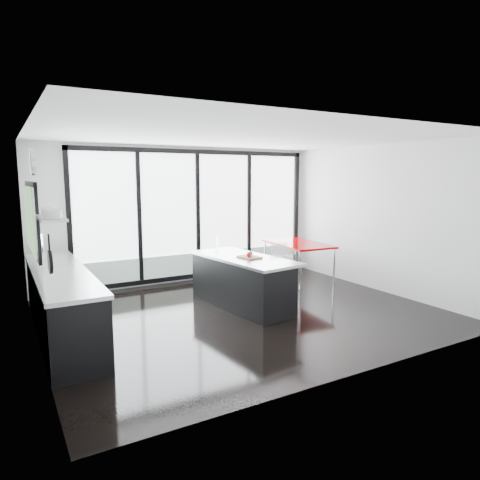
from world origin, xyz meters
TOP-DOWN VIEW (x-y plane):
  - floor at (0.00, 0.00)m, footprint 6.00×5.00m
  - ceiling at (0.00, 0.00)m, footprint 6.00×5.00m
  - wall_back at (0.27, 2.47)m, footprint 6.00×0.09m
  - wall_front at (0.00, -2.50)m, footprint 6.00×0.00m
  - wall_left at (-2.97, 0.27)m, footprint 0.26×5.00m
  - wall_right at (3.00, 0.00)m, footprint 0.00×5.00m
  - counter_cabinets at (-2.67, 0.40)m, footprint 0.69×3.24m
  - island at (0.15, 0.35)m, footprint 1.12×2.17m
  - bar_stool_near at (0.66, -0.12)m, footprint 0.51×0.51m
  - bar_stool_far at (1.25, 0.69)m, footprint 0.52×0.52m
  - red_table at (2.02, 1.24)m, footprint 1.03×1.63m

SIDE VIEW (x-z plane):
  - floor at x=0.00m, z-range 0.00..0.00m
  - bar_stool_near at x=0.66m, z-range 0.00..0.67m
  - bar_stool_far at x=1.25m, z-range 0.00..0.72m
  - red_table at x=2.02m, z-range 0.00..0.83m
  - island at x=0.15m, z-range -0.12..0.98m
  - counter_cabinets at x=-2.67m, z-range -0.22..1.14m
  - wall_back at x=0.27m, z-range -0.13..2.67m
  - wall_front at x=0.00m, z-range 0.00..2.80m
  - wall_right at x=3.00m, z-range 0.00..2.80m
  - wall_left at x=-2.97m, z-range 0.16..2.96m
  - ceiling at x=0.00m, z-range 2.80..2.80m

